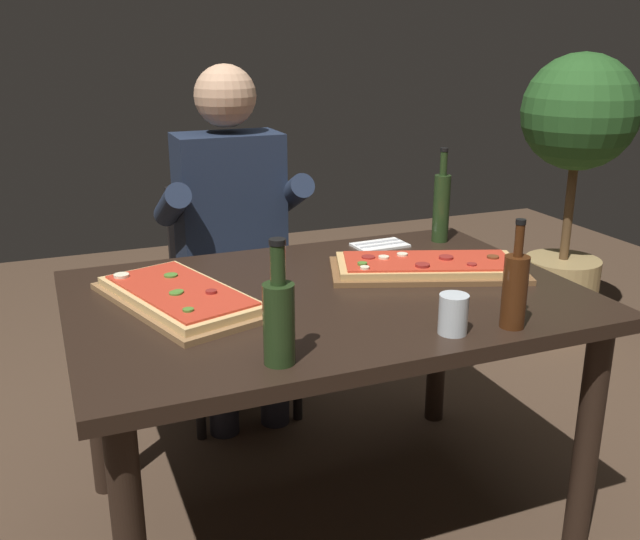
{
  "coord_description": "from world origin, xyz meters",
  "views": [
    {
      "loc": [
        -0.72,
        -1.73,
        1.42
      ],
      "look_at": [
        0.0,
        0.05,
        0.79
      ],
      "focal_mm": 40.13,
      "sensor_mm": 36.0,
      "label": 1
    }
  ],
  "objects_px": {
    "seated_diner": "(234,230)",
    "potted_plant_corner": "(575,158)",
    "pizza_rectangular_front": "(428,267)",
    "wine_bottle_dark": "(279,317)",
    "tumbler_near_camera": "(453,314)",
    "diner_chair": "(228,286)",
    "oil_bottle_amber": "(515,289)",
    "dining_table": "(327,324)",
    "pizza_rectangular_left": "(180,297)",
    "vinegar_bottle_green": "(441,205)"
  },
  "relations": [
    {
      "from": "seated_diner",
      "to": "potted_plant_corner",
      "type": "height_order",
      "value": "potted_plant_corner"
    },
    {
      "from": "dining_table",
      "to": "pizza_rectangular_front",
      "type": "bearing_deg",
      "value": 7.03
    },
    {
      "from": "dining_table",
      "to": "potted_plant_corner",
      "type": "bearing_deg",
      "value": 29.86
    },
    {
      "from": "pizza_rectangular_front",
      "to": "diner_chair",
      "type": "xyz_separation_m",
      "value": [
        -0.41,
        0.81,
        -0.27
      ]
    },
    {
      "from": "diner_chair",
      "to": "pizza_rectangular_front",
      "type": "bearing_deg",
      "value": -63.1
    },
    {
      "from": "oil_bottle_amber",
      "to": "seated_diner",
      "type": "relative_size",
      "value": 0.2
    },
    {
      "from": "pizza_rectangular_front",
      "to": "vinegar_bottle_green",
      "type": "bearing_deg",
      "value": 53.39
    },
    {
      "from": "pizza_rectangular_front",
      "to": "diner_chair",
      "type": "height_order",
      "value": "diner_chair"
    },
    {
      "from": "tumbler_near_camera",
      "to": "diner_chair",
      "type": "relative_size",
      "value": 0.11
    },
    {
      "from": "pizza_rectangular_front",
      "to": "diner_chair",
      "type": "bearing_deg",
      "value": 116.9
    },
    {
      "from": "pizza_rectangular_front",
      "to": "potted_plant_corner",
      "type": "bearing_deg",
      "value": 34.68
    },
    {
      "from": "dining_table",
      "to": "seated_diner",
      "type": "bearing_deg",
      "value": 95.13
    },
    {
      "from": "pizza_rectangular_left",
      "to": "oil_bottle_amber",
      "type": "distance_m",
      "value": 0.86
    },
    {
      "from": "vinegar_bottle_green",
      "to": "seated_diner",
      "type": "height_order",
      "value": "seated_diner"
    },
    {
      "from": "pizza_rectangular_front",
      "to": "wine_bottle_dark",
      "type": "relative_size",
      "value": 2.25
    },
    {
      "from": "pizza_rectangular_front",
      "to": "seated_diner",
      "type": "xyz_separation_m",
      "value": [
        -0.41,
        0.69,
        -0.02
      ]
    },
    {
      "from": "dining_table",
      "to": "oil_bottle_amber",
      "type": "xyz_separation_m",
      "value": [
        0.33,
        -0.4,
        0.19
      ]
    },
    {
      "from": "oil_bottle_amber",
      "to": "seated_diner",
      "type": "xyz_separation_m",
      "value": [
        -0.39,
        1.14,
        -0.1
      ]
    },
    {
      "from": "wine_bottle_dark",
      "to": "seated_diner",
      "type": "relative_size",
      "value": 0.21
    },
    {
      "from": "diner_chair",
      "to": "potted_plant_corner",
      "type": "height_order",
      "value": "potted_plant_corner"
    },
    {
      "from": "wine_bottle_dark",
      "to": "dining_table",
      "type": "bearing_deg",
      "value": 54.79
    },
    {
      "from": "dining_table",
      "to": "tumbler_near_camera",
      "type": "bearing_deg",
      "value": -65.75
    },
    {
      "from": "wine_bottle_dark",
      "to": "diner_chair",
      "type": "relative_size",
      "value": 0.32
    },
    {
      "from": "wine_bottle_dark",
      "to": "seated_diner",
      "type": "distance_m",
      "value": 1.14
    },
    {
      "from": "pizza_rectangular_front",
      "to": "potted_plant_corner",
      "type": "relative_size",
      "value": 0.47
    },
    {
      "from": "pizza_rectangular_front",
      "to": "potted_plant_corner",
      "type": "distance_m",
      "value": 1.61
    },
    {
      "from": "oil_bottle_amber",
      "to": "tumbler_near_camera",
      "type": "height_order",
      "value": "oil_bottle_amber"
    },
    {
      "from": "pizza_rectangular_left",
      "to": "wine_bottle_dark",
      "type": "height_order",
      "value": "wine_bottle_dark"
    },
    {
      "from": "vinegar_bottle_green",
      "to": "oil_bottle_amber",
      "type": "bearing_deg",
      "value": -107.87
    },
    {
      "from": "tumbler_near_camera",
      "to": "potted_plant_corner",
      "type": "height_order",
      "value": "potted_plant_corner"
    },
    {
      "from": "pizza_rectangular_front",
      "to": "diner_chair",
      "type": "distance_m",
      "value": 0.95
    },
    {
      "from": "dining_table",
      "to": "seated_diner",
      "type": "distance_m",
      "value": 0.74
    },
    {
      "from": "dining_table",
      "to": "wine_bottle_dark",
      "type": "relative_size",
      "value": 4.97
    },
    {
      "from": "tumbler_near_camera",
      "to": "diner_chair",
      "type": "xyz_separation_m",
      "value": [
        -0.24,
        1.23,
        -0.3
      ]
    },
    {
      "from": "pizza_rectangular_front",
      "to": "tumbler_near_camera",
      "type": "height_order",
      "value": "tumbler_near_camera"
    },
    {
      "from": "dining_table",
      "to": "wine_bottle_dark",
      "type": "height_order",
      "value": "wine_bottle_dark"
    },
    {
      "from": "tumbler_near_camera",
      "to": "oil_bottle_amber",
      "type": "bearing_deg",
      "value": -7.59
    },
    {
      "from": "vinegar_bottle_green",
      "to": "potted_plant_corner",
      "type": "distance_m",
      "value": 1.27
    },
    {
      "from": "vinegar_bottle_green",
      "to": "diner_chair",
      "type": "distance_m",
      "value": 0.9
    },
    {
      "from": "dining_table",
      "to": "oil_bottle_amber",
      "type": "bearing_deg",
      "value": -50.7
    },
    {
      "from": "oil_bottle_amber",
      "to": "diner_chair",
      "type": "height_order",
      "value": "oil_bottle_amber"
    },
    {
      "from": "diner_chair",
      "to": "seated_diner",
      "type": "relative_size",
      "value": 0.65
    },
    {
      "from": "pizza_rectangular_front",
      "to": "wine_bottle_dark",
      "type": "bearing_deg",
      "value": -145.48
    },
    {
      "from": "diner_chair",
      "to": "tumbler_near_camera",
      "type": "bearing_deg",
      "value": -79.14
    },
    {
      "from": "seated_diner",
      "to": "dining_table",
      "type": "bearing_deg",
      "value": -84.87
    },
    {
      "from": "tumbler_near_camera",
      "to": "seated_diner",
      "type": "height_order",
      "value": "seated_diner"
    },
    {
      "from": "diner_chair",
      "to": "seated_diner",
      "type": "distance_m",
      "value": 0.28
    },
    {
      "from": "vinegar_bottle_green",
      "to": "pizza_rectangular_left",
      "type": "bearing_deg",
      "value": -164.2
    },
    {
      "from": "oil_bottle_amber",
      "to": "tumbler_near_camera",
      "type": "bearing_deg",
      "value": 172.41
    },
    {
      "from": "pizza_rectangular_left",
      "to": "vinegar_bottle_green",
      "type": "bearing_deg",
      "value": 15.8
    }
  ]
}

